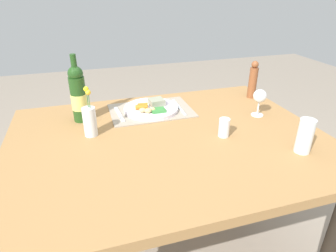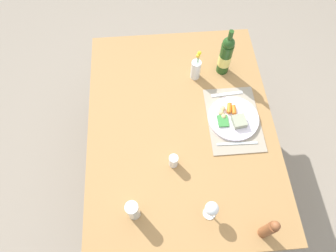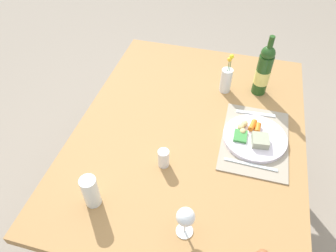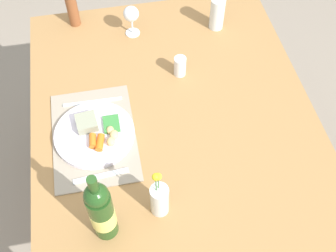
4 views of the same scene
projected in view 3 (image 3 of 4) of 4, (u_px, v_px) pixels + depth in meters
The scene contains 11 objects.
ground_plane at pixel (184, 210), 1.97m from camera, with size 8.00×8.00×0.00m, color gray.
dining_table at pixel (189, 142), 1.51m from camera, with size 1.36×1.03×0.74m.
placemat at pixel (255, 140), 1.39m from camera, with size 0.42×0.29×0.01m, color gray.
dinner_plate at pixel (254, 137), 1.37m from camera, with size 0.28×0.28×0.05m.
fork at pixel (250, 165), 1.28m from camera, with size 0.01×0.22×0.01m, color silver.
knife at pixel (256, 113), 1.50m from camera, with size 0.02×0.18×0.01m, color silver.
flower_vase at pixel (226, 79), 1.58m from camera, with size 0.06×0.06×0.22m.
wine_bottle at pixel (263, 71), 1.53m from camera, with size 0.07×0.07×0.32m.
water_tumbler at pixel (91, 193), 1.13m from camera, with size 0.06×0.06×0.14m.
salt_shaker at pixel (164, 158), 1.26m from camera, with size 0.05×0.05×0.08m, color white.
wine_glass at pixel (186, 218), 1.02m from camera, with size 0.06×0.06×0.14m.
Camera 3 is at (-0.99, -0.16, 1.78)m, focal length 33.40 mm.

